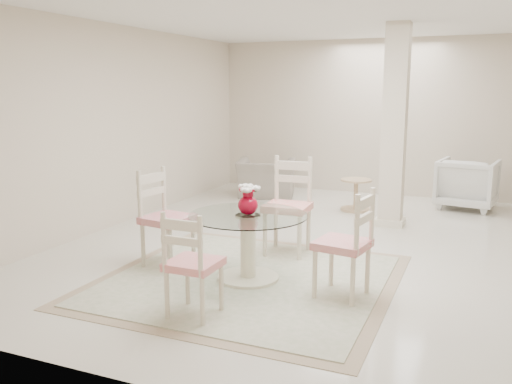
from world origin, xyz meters
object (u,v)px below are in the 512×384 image
at_px(side_table, 356,196).
at_px(column, 394,127).
at_px(dining_chair_east, 350,236).
at_px(recliner_taupe, 266,178).
at_px(dining_table, 248,247).
at_px(dining_chair_north, 289,198).
at_px(dining_chair_west, 162,210).
at_px(dining_chair_south, 190,257).
at_px(red_vase, 248,200).
at_px(armchair_white, 467,184).

bearing_deg(side_table, column, -47.80).
distance_m(dining_chair_east, recliner_taupe, 4.73).
xyz_separation_m(dining_table, dining_chair_east, (1.02, -0.08, 0.24)).
distance_m(dining_chair_north, recliner_taupe, 3.31).
bearing_deg(side_table, recliner_taupe, 163.30).
relative_size(recliner_taupe, side_table, 2.01).
relative_size(dining_table, recliner_taupe, 1.17).
bearing_deg(dining_chair_west, dining_chair_east, -85.52).
distance_m(dining_table, dining_chair_north, 1.07).
distance_m(dining_chair_south, recliner_taupe, 5.17).
distance_m(dining_table, dining_chair_east, 1.05).
bearing_deg(recliner_taupe, red_vase, 92.98).
xyz_separation_m(red_vase, side_table, (0.29, 3.48, -0.59)).
bearing_deg(column, dining_chair_east, -88.21).
bearing_deg(recliner_taupe, dining_chair_north, 99.92).
relative_size(dining_chair_east, dining_chair_north, 0.91).
distance_m(red_vase, dining_chair_west, 1.05).
height_order(red_vase, dining_chair_west, dining_chair_west).
distance_m(dining_chair_north, dining_chair_south, 2.05).
distance_m(dining_table, armchair_white, 4.69).
bearing_deg(column, red_vase, -108.52).
distance_m(dining_table, dining_chair_west, 1.06).
relative_size(dining_chair_west, armchair_white, 1.32).
relative_size(dining_chair_south, recliner_taupe, 1.02).
bearing_deg(dining_chair_west, dining_table, -85.52).
bearing_deg(column, recliner_taupe, 152.46).
bearing_deg(recliner_taupe, dining_chair_west, 79.14).
distance_m(dining_table, dining_chair_south, 1.03).
height_order(dining_chair_south, side_table, dining_chair_south).
relative_size(dining_chair_south, armchair_white, 1.16).
relative_size(column, dining_chair_north, 2.23).
xyz_separation_m(dining_chair_north, recliner_taupe, (-1.46, 2.96, -0.32)).
bearing_deg(dining_chair_north, side_table, 81.78).
xyz_separation_m(dining_chair_east, recliner_taupe, (-2.41, 4.06, -0.26)).
relative_size(dining_chair_east, dining_chair_south, 1.10).
xyz_separation_m(armchair_white, side_table, (-1.57, -0.83, -0.17)).
bearing_deg(dining_chair_south, dining_chair_east, -138.81).
xyz_separation_m(dining_table, dining_chair_north, (0.06, 1.03, 0.30)).
xyz_separation_m(dining_table, dining_chair_south, (-0.07, -1.01, 0.19)).
height_order(dining_chair_east, dining_chair_west, dining_chair_west).
relative_size(dining_table, dining_chair_south, 1.15).
bearing_deg(red_vase, column, 71.48).
bearing_deg(recliner_taupe, dining_chair_east, 104.39).
bearing_deg(dining_chair_south, side_table, -94.06).
xyz_separation_m(recliner_taupe, side_table, (1.68, -0.50, -0.09)).
distance_m(dining_chair_west, armchair_white, 5.12).
bearing_deg(dining_chair_north, dining_table, -96.48).
bearing_deg(dining_chair_east, dining_chair_south, -40.24).
bearing_deg(column, side_table, 132.20).
relative_size(red_vase, recliner_taupe, 0.30).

